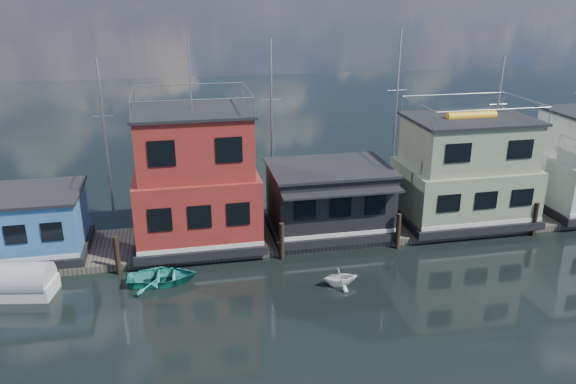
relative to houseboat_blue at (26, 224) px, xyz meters
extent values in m
plane|color=black|center=(18.00, -12.00, -2.21)|extent=(160.00, 160.00, 0.00)
cube|color=#595147|center=(18.00, 0.00, -2.01)|extent=(48.00, 5.00, 0.40)
cube|color=black|center=(0.00, 0.00, -1.56)|extent=(6.40, 4.90, 0.50)
cube|color=#3E78BA|center=(0.00, 0.00, 0.19)|extent=(6.00, 4.50, 3.00)
cube|color=black|center=(0.00, 0.00, 1.77)|extent=(6.30, 4.80, 0.16)
cube|color=black|center=(9.50, 0.00, -1.56)|extent=(7.40, 5.90, 0.50)
cube|color=maroon|center=(9.50, 0.00, 0.57)|extent=(7.00, 5.50, 3.74)
cube|color=maroon|center=(9.50, 0.00, 4.17)|extent=(6.30, 4.95, 3.46)
cube|color=black|center=(9.50, 0.00, 5.97)|extent=(6.65, 5.23, 0.16)
cylinder|color=silver|center=(9.50, 0.00, 8.05)|extent=(0.08, 0.08, 4.00)
cube|color=black|center=(17.50, 0.00, -1.56)|extent=(7.40, 5.40, 0.50)
cube|color=black|center=(17.50, 0.00, 0.39)|extent=(7.00, 5.00, 3.40)
cube|color=black|center=(17.50, 0.00, 2.17)|extent=(7.30, 5.30, 0.16)
cube|color=black|center=(17.50, -2.80, 1.58)|extent=(7.00, 1.20, 0.12)
cube|color=black|center=(26.50, 0.00, -1.56)|extent=(8.40, 5.90, 0.50)
cube|color=gray|center=(26.50, 0.00, 0.25)|extent=(8.00, 5.50, 3.12)
cube|color=gray|center=(26.50, 0.00, 3.25)|extent=(7.20, 4.95, 2.88)
cube|color=black|center=(26.50, 0.00, 4.77)|extent=(7.60, 5.23, 0.16)
cylinder|color=yellow|center=(26.50, 0.00, 4.94)|extent=(3.20, 0.56, 0.56)
cylinder|color=#2D2116|center=(5.00, -2.80, -1.11)|extent=(0.28, 0.28, 2.20)
cylinder|color=#2D2116|center=(14.00, -2.80, -1.11)|extent=(0.28, 0.28, 2.20)
cylinder|color=#2D2116|center=(21.00, -2.80, -1.11)|extent=(0.28, 0.28, 2.20)
cylinder|color=#2D2116|center=(30.00, -2.80, -1.11)|extent=(0.28, 0.28, 2.20)
cylinder|color=silver|center=(4.00, 6.00, 3.04)|extent=(0.16, 0.16, 10.50)
cylinder|color=silver|center=(4.00, 6.00, 4.62)|extent=(1.40, 0.06, 0.06)
cylinder|color=silver|center=(15.00, 6.00, 3.54)|extent=(0.16, 0.16, 11.50)
cylinder|color=silver|center=(15.00, 6.00, 5.27)|extent=(1.40, 0.06, 0.06)
cylinder|color=silver|center=(24.00, 6.00, 3.79)|extent=(0.16, 0.16, 12.00)
cylinder|color=silver|center=(24.00, 6.00, 5.59)|extent=(1.40, 0.06, 0.06)
cylinder|color=silver|center=(32.00, 6.00, 2.79)|extent=(0.16, 0.16, 10.00)
cylinder|color=silver|center=(32.00, 6.00, 4.29)|extent=(1.40, 0.06, 0.06)
cube|color=silver|center=(-0.28, -3.99, -1.82)|extent=(4.84, 2.54, 0.77)
cylinder|color=#ABAAAF|center=(-0.28, -3.99, -1.38)|extent=(4.65, 2.61, 1.86)
imported|color=white|center=(16.39, -6.42, -1.71)|extent=(1.89, 1.63, 0.99)
imported|color=teal|center=(7.33, -4.31, -1.83)|extent=(3.71, 2.68, 0.76)
camera|label=1|loc=(8.59, -31.14, 12.46)|focal=35.00mm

